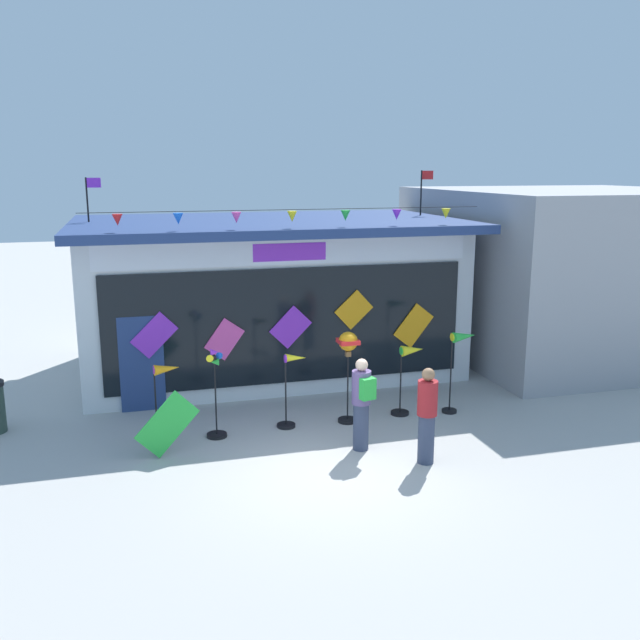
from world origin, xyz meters
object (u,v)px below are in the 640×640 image
object	(u,v)px
wind_spinner_left	(216,393)
person_mid_plaza	(427,415)
display_kite_on_ground	(167,424)
wind_spinner_center_right	(348,351)
wind_spinner_far_left	(164,387)
kite_shop_building	(267,293)
wind_spinner_center_left	(291,386)
person_near_camera	(362,402)
wind_spinner_far_right	(461,351)
wind_spinner_right	(409,367)

from	to	relation	value
wind_spinner_left	person_mid_plaza	size ratio (longest dim) A/B	1.02
display_kite_on_ground	wind_spinner_center_right	bearing A→B (deg)	11.49
wind_spinner_far_left	wind_spinner_center_right	xyz separation A→B (m)	(3.52, 0.07, 0.39)
kite_shop_building	wind_spinner_center_left	size ratio (longest dim) A/B	6.22
wind_spinner_center_left	wind_spinner_center_right	bearing A→B (deg)	-2.73
wind_spinner_left	person_mid_plaza	xyz separation A→B (m)	(3.30, -2.09, -0.01)
wind_spinner_center_left	wind_spinner_center_right	world-z (taller)	wind_spinner_center_right
person_near_camera	wind_spinner_center_left	bearing A→B (deg)	-70.79
kite_shop_building	wind_spinner_center_right	distance (m)	4.39
display_kite_on_ground	wind_spinner_center_left	bearing A→B (deg)	17.87
wind_spinner_far_right	person_mid_plaza	size ratio (longest dim) A/B	1.01
display_kite_on_ground	wind_spinner_right	bearing A→B (deg)	9.75
wind_spinner_center_left	wind_spinner_far_right	size ratio (longest dim) A/B	0.86
wind_spinner_far_left	person_near_camera	world-z (taller)	person_near_camera
kite_shop_building	wind_spinner_left	bearing A→B (deg)	-112.77
display_kite_on_ground	wind_spinner_far_right	bearing A→B (deg)	6.46
wind_spinner_right	person_mid_plaza	xyz separation A→B (m)	(-0.64, -2.32, -0.14)
wind_spinner_far_left	wind_spinner_right	bearing A→B (deg)	2.20
wind_spinner_far_left	wind_spinner_center_right	world-z (taller)	wind_spinner_center_right
display_kite_on_ground	wind_spinner_far_left	bearing A→B (deg)	89.67
wind_spinner_center_right	wind_spinner_far_right	bearing A→B (deg)	-1.10
wind_spinner_far_left	person_mid_plaza	size ratio (longest dim) A/B	0.89
wind_spinner_center_left	person_near_camera	world-z (taller)	person_near_camera
wind_spinner_center_right	person_near_camera	distance (m)	1.50
wind_spinner_far_left	wind_spinner_far_right	size ratio (longest dim) A/B	0.87
wind_spinner_far_right	person_mid_plaza	world-z (taller)	wind_spinner_far_right
wind_spinner_right	wind_spinner_far_right	bearing A→B (deg)	-8.78
wind_spinner_far_left	wind_spinner_right	xyz separation A→B (m)	(4.85, 0.19, -0.06)
wind_spinner_center_left	display_kite_on_ground	bearing A→B (deg)	-162.13
kite_shop_building	wind_spinner_far_right	xyz separation A→B (m)	(3.14, -4.35, -0.59)
wind_spinner_far_right	wind_spinner_right	bearing A→B (deg)	171.22
wind_spinner_center_right	kite_shop_building	bearing A→B (deg)	99.85
wind_spinner_left	kite_shop_building	bearing A→B (deg)	67.23
kite_shop_building	wind_spinner_far_left	xyz separation A→B (m)	(-2.77, -4.37, -0.82)
wind_spinner_center_left	wind_spinner_far_right	bearing A→B (deg)	-1.62
wind_spinner_left	wind_spinner_center_right	world-z (taller)	wind_spinner_center_right
wind_spinner_far_left	wind_spinner_right	size ratio (longest dim) A/B	1.02
wind_spinner_right	person_near_camera	world-z (taller)	person_near_camera
wind_spinner_left	display_kite_on_ground	size ratio (longest dim) A/B	1.62
wind_spinner_left	wind_spinner_center_left	size ratio (longest dim) A/B	1.18
kite_shop_building	wind_spinner_center_right	bearing A→B (deg)	-80.15
wind_spinner_far_left	display_kite_on_ground	distance (m)	0.81
wind_spinner_center_left	wind_spinner_right	size ratio (longest dim) A/B	1.01
person_near_camera	kite_shop_building	bearing A→B (deg)	-98.73
kite_shop_building	person_mid_plaza	world-z (taller)	kite_shop_building
wind_spinner_center_right	wind_spinner_far_right	distance (m)	2.40
person_mid_plaza	display_kite_on_ground	distance (m)	4.48
wind_spinner_right	display_kite_on_ground	distance (m)	4.94
wind_spinner_center_left	wind_spinner_far_right	distance (m)	3.56
wind_spinner_left	wind_spinner_center_left	bearing A→B (deg)	6.20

